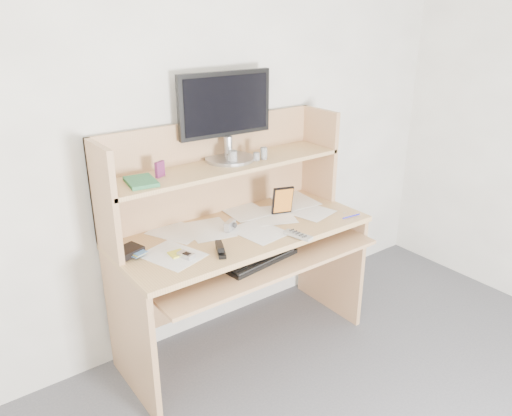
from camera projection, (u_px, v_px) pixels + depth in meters
back_wall at (208, 127)px, 2.75m from camera, size 3.60×0.04×2.50m
desk at (234, 233)px, 2.78m from camera, size 1.40×0.70×1.30m
paper_clutter at (243, 228)px, 2.70m from camera, size 1.32×0.54×0.01m
keyboard at (259, 259)px, 2.57m from camera, size 0.44×0.20×0.03m
tv_remote at (298, 235)px, 2.60m from camera, size 0.08×0.17×0.02m
flip_phone at (186, 254)px, 2.39m from camera, size 0.07×0.09×0.02m
stapler at (221, 248)px, 2.43m from camera, size 0.09×0.14×0.04m
wallet at (128, 251)px, 2.41m from camera, size 0.15×0.13×0.03m
sticky_note_pad at (177, 254)px, 2.42m from camera, size 0.08×0.08×0.01m
digital_camera at (230, 225)px, 2.67m from camera, size 0.08×0.06×0.05m
game_case at (283, 200)px, 2.85m from camera, size 0.12×0.05×0.17m
blue_pen at (351, 216)px, 2.84m from camera, size 0.13×0.02×0.01m
card_box at (160, 169)px, 2.47m from camera, size 0.06×0.04×0.08m
shelf_book at (141, 182)px, 2.39m from camera, size 0.16×0.20×0.02m
chip_stack_a at (230, 159)px, 2.68m from camera, size 0.05×0.05×0.05m
chip_stack_b at (233, 157)px, 2.67m from camera, size 0.06×0.06×0.07m
chip_stack_c at (256, 157)px, 2.74m from camera, size 0.04×0.04×0.04m
chip_stack_d at (264, 153)px, 2.76m from camera, size 0.04×0.04×0.07m
monitor at (226, 114)px, 2.68m from camera, size 0.55×0.28×0.48m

